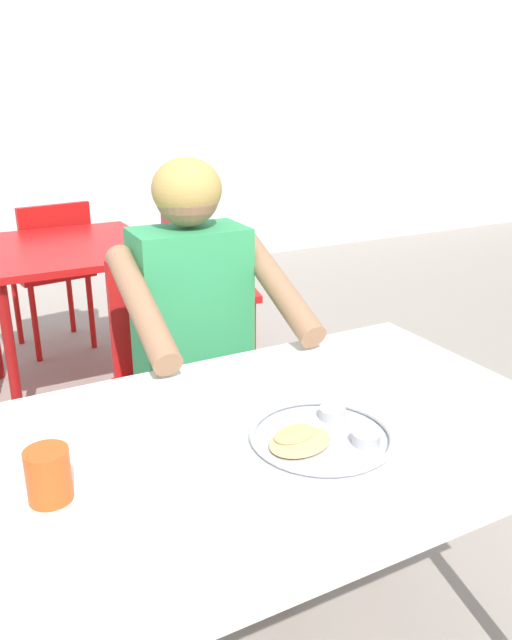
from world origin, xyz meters
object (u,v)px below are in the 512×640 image
(table_background_red, at_px, (67,266))
(thali_tray, at_px, (321,436))
(chair_red_right, at_px, (194,277))
(chair_red_far, at_px, (53,265))
(table_foreground, at_px, (274,459))
(diner_foreground, at_px, (202,328))
(chair_foreground, at_px, (180,368))
(drinking_cup, at_px, (48,473))

(table_background_red, bearing_deg, thali_tray, -86.98)
(thali_tray, height_order, chair_red_right, chair_red_right)
(chair_red_far, bearing_deg, table_foreground, -89.99)
(diner_foreground, distance_m, chair_red_right, 1.36)
(diner_foreground, relative_size, table_background_red, 1.41)
(diner_foreground, height_order, chair_red_far, diner_foreground)
(table_foreground, height_order, chair_foreground, chair_foreground)
(table_foreground, bearing_deg, table_background_red, 91.20)
(chair_foreground, bearing_deg, diner_foreground, -91.49)
(drinking_cup, bearing_deg, chair_red_far, 79.51)
(thali_tray, relative_size, chair_red_right, 0.34)
(table_background_red, height_order, chair_red_far, chair_red_far)
(table_foreground, xyz_separation_m, thali_tray, (0.06, -0.08, 0.08))
(thali_tray, xyz_separation_m, chair_red_far, (-0.06, 2.53, -0.23))
(table_foreground, height_order, diner_foreground, diner_foreground)
(drinking_cup, bearing_deg, chair_red_right, 60.98)
(table_background_red, relative_size, chair_red_right, 0.98)
(chair_foreground, height_order, chair_red_right, chair_red_right)
(table_foreground, xyz_separation_m, chair_red_right, (0.59, 1.86, -0.15))
(drinking_cup, bearing_deg, chair_foreground, 56.75)
(table_foreground, relative_size, table_background_red, 1.47)
(table_foreground, distance_m, thali_tray, 0.13)
(diner_foreground, distance_m, chair_red_far, 1.85)
(chair_red_right, xyz_separation_m, chair_red_far, (-0.59, 0.59, 0.00))
(chair_foreground, bearing_deg, table_foreground, -97.33)
(chair_red_right, bearing_deg, thali_tray, -105.09)
(chair_red_right, distance_m, chair_red_far, 0.83)
(drinking_cup, relative_size, chair_red_far, 0.11)
(thali_tray, distance_m, drinking_cup, 0.53)
(table_foreground, bearing_deg, diner_foreground, 80.56)
(thali_tray, height_order, diner_foreground, diner_foreground)
(chair_red_right, bearing_deg, drinking_cup, -119.02)
(chair_foreground, relative_size, diner_foreground, 0.72)
(table_foreground, distance_m, table_background_red, 1.85)
(chair_foreground, xyz_separation_m, table_background_red, (-0.15, 1.01, 0.14))
(drinking_cup, xyz_separation_m, chair_red_far, (0.46, 2.48, -0.27))
(chair_foreground, bearing_deg, chair_red_right, 64.86)
(chair_foreground, distance_m, diner_foreground, 0.32)
(thali_tray, bearing_deg, chair_red_far, 91.45)
(chair_foreground, xyz_separation_m, chair_red_far, (-0.11, 1.61, -0.00))
(thali_tray, xyz_separation_m, chair_red_right, (0.52, 1.94, -0.23))
(table_foreground, distance_m, drinking_cup, 0.48)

